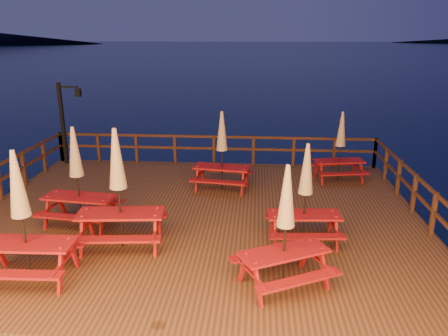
% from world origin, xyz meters
% --- Properties ---
extents(ground, '(500.00, 500.00, 0.00)m').
position_xyz_m(ground, '(0.00, 0.00, 0.00)').
color(ground, black).
rests_on(ground, ground).
extents(deck, '(12.00, 10.00, 0.40)m').
position_xyz_m(deck, '(0.00, 0.00, 0.20)').
color(deck, '#422B15').
rests_on(deck, ground).
extents(deck_piles, '(11.44, 9.44, 1.40)m').
position_xyz_m(deck_piles, '(0.00, 0.00, -0.30)').
color(deck_piles, '#3A2212').
rests_on(deck_piles, ground).
extents(railing, '(11.80, 9.75, 1.10)m').
position_xyz_m(railing, '(0.00, 1.78, 1.16)').
color(railing, '#3A2212').
rests_on(railing, deck).
extents(lamp_post, '(0.85, 0.18, 3.00)m').
position_xyz_m(lamp_post, '(-5.39, 4.55, 2.20)').
color(lamp_post, black).
rests_on(lamp_post, deck).
extents(picnic_table_0, '(1.91, 1.65, 2.47)m').
position_xyz_m(picnic_table_0, '(0.52, 2.16, 1.68)').
color(picnic_table_0, maroon).
rests_on(picnic_table_0, deck).
extents(picnic_table_1, '(1.94, 1.66, 2.55)m').
position_xyz_m(picnic_table_1, '(-2.86, -0.74, 1.73)').
color(picnic_table_1, maroon).
rests_on(picnic_table_1, deck).
extents(picnic_table_2, '(1.92, 1.60, 2.67)m').
position_xyz_m(picnic_table_2, '(-2.86, -3.36, 1.79)').
color(picnic_table_2, maroon).
rests_on(picnic_table_2, deck).
extents(picnic_table_3, '(2.09, 1.78, 2.77)m').
position_xyz_m(picnic_table_3, '(-1.45, -1.84, 1.84)').
color(picnic_table_3, maroon).
rests_on(picnic_table_3, deck).
extents(picnic_table_4, '(2.17, 2.04, 2.46)m').
position_xyz_m(picnic_table_4, '(2.15, -3.19, 1.68)').
color(picnic_table_4, maroon).
rests_on(picnic_table_4, deck).
extents(picnic_table_5, '(1.82, 1.59, 2.30)m').
position_xyz_m(picnic_table_5, '(4.30, 3.30, 1.60)').
color(picnic_table_5, maroon).
rests_on(picnic_table_5, deck).
extents(picnic_table_6, '(1.76, 1.49, 2.39)m').
position_xyz_m(picnic_table_6, '(2.71, -1.32, 1.64)').
color(picnic_table_6, maroon).
rests_on(picnic_table_6, deck).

